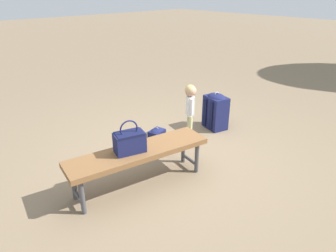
{
  "coord_description": "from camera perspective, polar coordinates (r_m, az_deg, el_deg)",
  "views": [
    {
      "loc": [
        -2.46,
        -2.56,
        2.07
      ],
      "look_at": [
        -0.04,
        0.04,
        0.45
      ],
      "focal_mm": 32.95,
      "sensor_mm": 36.0,
      "label": 1
    }
  ],
  "objects": [
    {
      "name": "handbag",
      "position": [
        3.28,
        -7.12,
        -2.82
      ],
      "size": [
        0.36,
        0.26,
        0.37
      ],
      "color": "#191E4C",
      "rests_on": "park_bench"
    },
    {
      "name": "ground_plane",
      "position": [
        4.11,
        0.82,
        -5.71
      ],
      "size": [
        40.0,
        40.0,
        0.0
      ],
      "primitive_type": "plane",
      "color": "#7F6B51",
      "rests_on": "ground"
    },
    {
      "name": "child_standing",
      "position": [
        4.45,
        4.14,
        4.26
      ],
      "size": [
        0.17,
        0.19,
        0.8
      ],
      "color": "#CCCC8C",
      "rests_on": "ground"
    },
    {
      "name": "backpack_small",
      "position": [
        4.17,
        -2.06,
        -2.45
      ],
      "size": [
        0.24,
        0.22,
        0.36
      ],
      "color": "#191E4C",
      "rests_on": "ground"
    },
    {
      "name": "backpack_large",
      "position": [
        4.87,
        8.83,
        2.91
      ],
      "size": [
        0.37,
        0.41,
        0.6
      ],
      "color": "#191E4C",
      "rests_on": "ground"
    },
    {
      "name": "park_bench",
      "position": [
        3.4,
        -5.45,
        -5.2
      ],
      "size": [
        1.65,
        0.68,
        0.45
      ],
      "color": "brown",
      "rests_on": "ground"
    }
  ]
}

